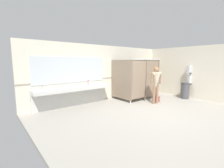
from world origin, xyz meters
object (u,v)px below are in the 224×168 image
Objects in this scene: person_standing at (156,81)px; paper_cup at (57,88)px; trash_bin at (185,91)px; handbag at (157,99)px; soap_dispenser at (88,83)px; paper_towel_dispenser_lower at (190,81)px; paper_towel_dispenser_upper at (190,70)px.

paper_cup is (-3.72, 1.71, -0.15)m from person_standing.
trash_bin is 1.89× the size of handbag.
trash_bin is 1.80m from handbag.
paper_towel_dispenser_lower is at bearing -26.91° from soap_dispenser.
paper_towel_dispenser_lower is at bearing -90.00° from paper_towel_dispenser_upper.
soap_dispenser is at bearing 153.09° from paper_towel_dispenser_lower.
handbag is at bearing -35.57° from soap_dispenser.
handbag is at bearing 22.71° from person_standing.
paper_cup is at bearing 160.71° from paper_towel_dispenser_lower.
paper_towel_dispenser_upper is 1.08m from trash_bin.
trash_bin is 3.73× the size of soap_dispenser.
soap_dispenser is at bearing 153.59° from paper_towel_dispenser_upper.
paper_towel_dispenser_upper is 0.54m from paper_towel_dispenser_lower.
handbag is 3.21m from soap_dispenser.
person_standing reaches higher than trash_bin.
paper_towel_dispenser_lower is 4.73× the size of paper_cup.
paper_towel_dispenser_lower reaches higher than soap_dispenser.
trash_bin reaches higher than handbag.
trash_bin is at bearing -15.01° from handbag.
paper_cup is (-6.03, 2.11, -0.01)m from paper_towel_dispenser_lower.
paper_towel_dispenser_upper reaches higher than person_standing.
person_standing is 4.10m from paper_cup.
paper_cup is at bearing 155.35° from person_standing.
paper_towel_dispenser_upper is at bearing 90.00° from paper_towel_dispenser_lower.
paper_towel_dispenser_lower is at bearing -9.89° from person_standing.
paper_towel_dispenser_lower is 2.24m from handbag.
person_standing is 0.93m from handbag.
trash_bin is 0.48× the size of person_standing.
trash_bin is at bearing 179.92° from paper_towel_dispenser_upper.
trash_bin is (-0.32, 0.05, -0.50)m from paper_towel_dispenser_lower.
person_standing is at bearing -24.65° from paper_cup.
handbag is at bearing 164.99° from trash_bin.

